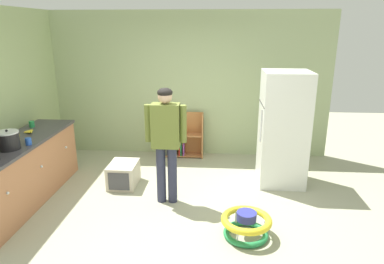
% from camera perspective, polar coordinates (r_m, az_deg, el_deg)
% --- Properties ---
extents(ground_plane, '(12.00, 12.00, 0.00)m').
position_cam_1_polar(ground_plane, '(4.80, -2.55, -13.09)').
color(ground_plane, '#A6A68A').
rests_on(ground_plane, ground).
extents(back_wall, '(5.20, 0.06, 2.70)m').
position_cam_1_polar(back_wall, '(6.55, -0.25, 7.77)').
color(back_wall, '#A5B685').
rests_on(back_wall, ground).
extents(left_side_wall, '(0.06, 2.99, 2.70)m').
position_cam_1_polar(left_side_wall, '(5.94, -27.88, 4.82)').
color(left_side_wall, '#A7BB81').
rests_on(left_side_wall, ground).
extents(kitchen_counter, '(0.65, 2.42, 0.90)m').
position_cam_1_polar(kitchen_counter, '(5.40, -26.49, -6.09)').
color(kitchen_counter, '#B3734E').
rests_on(kitchen_counter, ground).
extents(refrigerator, '(0.73, 0.68, 1.78)m').
position_cam_1_polar(refrigerator, '(5.51, 14.87, 0.48)').
color(refrigerator, white).
rests_on(refrigerator, ground).
extents(bookshelf, '(0.80, 0.28, 0.85)m').
position_cam_1_polar(bookshelf, '(6.62, -2.07, -0.94)').
color(bookshelf, '#B87745').
rests_on(bookshelf, ground).
extents(standing_person, '(0.57, 0.22, 1.64)m').
position_cam_1_polar(standing_person, '(4.69, -4.35, -0.68)').
color(standing_person, '#30334C').
rests_on(standing_person, ground).
extents(baby_walker, '(0.60, 0.60, 0.32)m').
position_cam_1_polar(baby_walker, '(4.28, 8.95, -14.88)').
color(baby_walker, '#278B4C').
rests_on(baby_walker, ground).
extents(pet_carrier, '(0.42, 0.55, 0.36)m').
position_cam_1_polar(pet_carrier, '(5.57, -11.27, -6.88)').
color(pet_carrier, beige).
rests_on(pet_carrier, ground).
extents(crock_pot, '(0.28, 0.28, 0.26)m').
position_cam_1_polar(crock_pot, '(4.98, -28.16, -1.22)').
color(crock_pot, black).
rests_on(crock_pot, kitchen_counter).
extents(banana_bunch, '(0.15, 0.16, 0.04)m').
position_cam_1_polar(banana_bunch, '(5.62, -25.25, 0.11)').
color(banana_bunch, yellow).
rests_on(banana_bunch, kitchen_counter).
extents(yellow_cup, '(0.08, 0.08, 0.09)m').
position_cam_1_polar(yellow_cup, '(5.30, -27.02, -0.86)').
color(yellow_cup, yellow).
rests_on(yellow_cup, kitchen_counter).
extents(green_cup, '(0.08, 0.08, 0.09)m').
position_cam_1_polar(green_cup, '(5.94, -24.99, 1.19)').
color(green_cup, '#29944C').
rests_on(green_cup, kitchen_counter).
extents(blue_cup, '(0.08, 0.08, 0.09)m').
position_cam_1_polar(blue_cup, '(5.06, -25.45, -1.41)').
color(blue_cup, blue).
rests_on(blue_cup, kitchen_counter).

